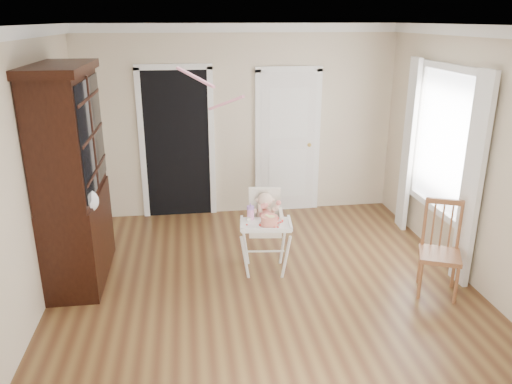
{
  "coord_description": "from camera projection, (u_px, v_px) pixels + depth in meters",
  "views": [
    {
      "loc": [
        -0.76,
        -4.53,
        2.76
      ],
      "look_at": [
        -0.05,
        0.47,
        1.0
      ],
      "focal_mm": 35.0,
      "sensor_mm": 36.0,
      "label": 1
    }
  ],
  "objects": [
    {
      "name": "wall_left",
      "position": [
        22.0,
        183.0,
        4.5
      ],
      "size": [
        0.0,
        5.0,
        5.0
      ],
      "primitive_type": "plane",
      "rotation": [
        1.57,
        0.0,
        1.57
      ],
      "color": "beige",
      "rests_on": "floor"
    },
    {
      "name": "doorway",
      "position": [
        177.0,
        141.0,
        7.08
      ],
      "size": [
        1.06,
        0.05,
        2.22
      ],
      "color": "black",
      "rests_on": "wall_back"
    },
    {
      "name": "cake",
      "position": [
        269.0,
        220.0,
        5.29
      ],
      "size": [
        0.23,
        0.23,
        0.11
      ],
      "color": "silver",
      "rests_on": "high_chair"
    },
    {
      "name": "wall_back",
      "position": [
        240.0,
        122.0,
        7.13
      ],
      "size": [
        4.5,
        0.0,
        4.5
      ],
      "primitive_type": "plane",
      "rotation": [
        1.57,
        0.0,
        0.0
      ],
      "color": "beige",
      "rests_on": "floor"
    },
    {
      "name": "closet_door",
      "position": [
        288.0,
        143.0,
        7.31
      ],
      "size": [
        0.96,
        0.09,
        2.13
      ],
      "color": "white",
      "rests_on": "wall_back"
    },
    {
      "name": "crown_molding",
      "position": [
        269.0,
        33.0,
        4.37
      ],
      "size": [
        4.5,
        5.0,
        0.12
      ],
      "primitive_type": null,
      "color": "white",
      "rests_on": "ceiling"
    },
    {
      "name": "sippy_cup",
      "position": [
        250.0,
        212.0,
        5.43
      ],
      "size": [
        0.08,
        0.08,
        0.19
      ],
      "rotation": [
        0.0,
        0.0,
        -0.12
      ],
      "color": "pink",
      "rests_on": "high_chair"
    },
    {
      "name": "baby",
      "position": [
        265.0,
        211.0,
        5.55
      ],
      "size": [
        0.27,
        0.21,
        0.41
      ],
      "rotation": [
        0.0,
        0.0,
        -0.12
      ],
      "color": "beige",
      "rests_on": "high_chair"
    },
    {
      "name": "china_cabinet",
      "position": [
        72.0,
        177.0,
        5.27
      ],
      "size": [
        0.62,
        1.38,
        2.34
      ],
      "color": "black",
      "rests_on": "floor"
    },
    {
      "name": "wall_right",
      "position": [
        485.0,
        164.0,
        5.09
      ],
      "size": [
        0.0,
        5.0,
        5.0
      ],
      "primitive_type": "plane",
      "rotation": [
        1.57,
        0.0,
        -1.57
      ],
      "color": "beige",
      "rests_on": "floor"
    },
    {
      "name": "high_chair",
      "position": [
        265.0,
        222.0,
        5.57
      ],
      "size": [
        0.62,
        0.75,
        0.98
      ],
      "rotation": [
        0.0,
        0.0,
        -0.12
      ],
      "color": "white",
      "rests_on": "floor"
    },
    {
      "name": "ceiling",
      "position": [
        269.0,
        25.0,
        4.35
      ],
      "size": [
        5.0,
        5.0,
        0.0
      ],
      "primitive_type": "plane",
      "rotation": [
        3.14,
        0.0,
        0.0
      ],
      "color": "white",
      "rests_on": "wall_back"
    },
    {
      "name": "dining_chair",
      "position": [
        440.0,
        252.0,
        5.18
      ],
      "size": [
        0.54,
        0.54,
        1.0
      ],
      "rotation": [
        0.0,
        0.0,
        -0.43
      ],
      "color": "brown",
      "rests_on": "floor"
    },
    {
      "name": "window_right",
      "position": [
        440.0,
        151.0,
        5.85
      ],
      "size": [
        0.13,
        1.84,
        2.3
      ],
      "color": "white",
      "rests_on": "wall_right"
    },
    {
      "name": "streamer",
      "position": [
        195.0,
        77.0,
        4.37
      ],
      "size": [
        0.33,
        0.4,
        0.15
      ],
      "primitive_type": null,
      "rotation": [
        0.26,
        0.0,
        0.67
      ],
      "color": "pink",
      "rests_on": "ceiling"
    },
    {
      "name": "floor",
      "position": [
        267.0,
        296.0,
        5.24
      ],
      "size": [
        5.0,
        5.0,
        0.0
      ],
      "primitive_type": "plane",
      "color": "#51301B",
      "rests_on": "ground"
    }
  ]
}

